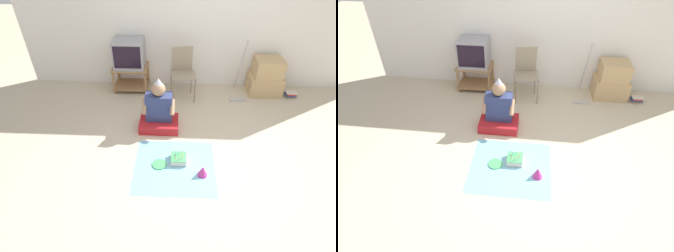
% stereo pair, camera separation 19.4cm
% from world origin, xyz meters
% --- Properties ---
extents(ground_plane, '(16.00, 16.00, 0.00)m').
position_xyz_m(ground_plane, '(0.00, 0.00, 0.00)').
color(ground_plane, beige).
extents(wall_back, '(6.40, 0.06, 2.55)m').
position_xyz_m(wall_back, '(0.00, 2.14, 1.27)').
color(wall_back, white).
rests_on(wall_back, ground_plane).
extents(tv_stand, '(0.63, 0.46, 0.46)m').
position_xyz_m(tv_stand, '(-1.25, 1.88, 0.27)').
color(tv_stand, '#997047').
rests_on(tv_stand, ground_plane).
extents(tv, '(0.52, 0.45, 0.48)m').
position_xyz_m(tv, '(-1.25, 1.88, 0.70)').
color(tv, '#99999E').
rests_on(tv, tv_stand).
extents(folding_chair, '(0.46, 0.44, 0.89)m').
position_xyz_m(folding_chair, '(-0.31, 1.65, 0.52)').
color(folding_chair, gray).
rests_on(folding_chair, ground_plane).
extents(cardboard_box_stack, '(0.58, 0.45, 0.66)m').
position_xyz_m(cardboard_box_stack, '(1.20, 1.86, 0.31)').
color(cardboard_box_stack, tan).
rests_on(cardboard_box_stack, ground_plane).
extents(dust_mop, '(0.28, 0.48, 1.10)m').
position_xyz_m(dust_mop, '(0.69, 1.67, 0.31)').
color(dust_mop, '#B2ADA3').
rests_on(dust_mop, ground_plane).
extents(book_pile, '(0.20, 0.15, 0.10)m').
position_xyz_m(book_pile, '(1.66, 1.72, 0.05)').
color(book_pile, '#A88933').
rests_on(book_pile, ground_plane).
extents(person_seated, '(0.59, 0.41, 0.83)m').
position_xyz_m(person_seated, '(-0.65, 0.73, 0.27)').
color(person_seated, red).
rests_on(person_seated, ground_plane).
extents(party_cloth, '(1.05, 0.97, 0.01)m').
position_xyz_m(party_cloth, '(-0.39, -0.10, 0.00)').
color(party_cloth, '#7FC6E0').
rests_on(party_cloth, ground_plane).
extents(birthday_cake, '(0.21, 0.21, 0.14)m').
position_xyz_m(birthday_cake, '(-0.34, -0.00, 0.05)').
color(birthday_cake, '#F4E0C6').
rests_on(birthday_cake, party_cloth).
extents(party_hat_blue, '(0.13, 0.13, 0.14)m').
position_xyz_m(party_hat_blue, '(-0.03, -0.23, 0.08)').
color(party_hat_blue, '#CC338C').
rests_on(party_hat_blue, party_cloth).
extents(paper_plate, '(0.19, 0.19, 0.01)m').
position_xyz_m(paper_plate, '(-0.59, -0.08, 0.01)').
color(paper_plate, '#4CB266').
rests_on(paper_plate, party_cloth).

